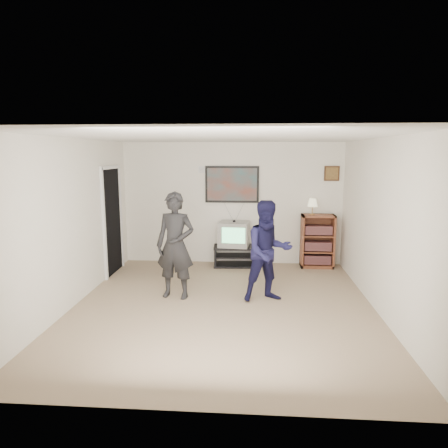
# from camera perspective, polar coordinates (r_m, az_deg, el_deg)

# --- Properties ---
(room_shell) EXTENTS (4.51, 5.00, 2.51)m
(room_shell) POSITION_cam_1_polar(r_m,az_deg,el_deg) (6.13, 0.10, 0.44)
(room_shell) COLOR #78604C
(room_shell) RESTS_ON ground
(media_stand) EXTENTS (0.86, 0.51, 0.42)m
(media_stand) POSITION_cam_1_polar(r_m,az_deg,el_deg) (8.19, 1.48, -4.58)
(media_stand) COLOR black
(media_stand) RESTS_ON room_shell
(crt_television) EXTENTS (0.64, 0.56, 0.50)m
(crt_television) POSITION_cam_1_polar(r_m,az_deg,el_deg) (8.08, 1.45, -1.43)
(crt_television) COLOR gray
(crt_television) RESTS_ON media_stand
(bookshelf) EXTENTS (0.65, 0.37, 1.07)m
(bookshelf) POSITION_cam_1_polar(r_m,az_deg,el_deg) (8.26, 13.19, -2.38)
(bookshelf) COLOR #552C19
(bookshelf) RESTS_ON room_shell
(table_lamp) EXTENTS (0.20, 0.20, 0.32)m
(table_lamp) POSITION_cam_1_polar(r_m,az_deg,el_deg) (8.12, 12.52, 2.43)
(table_lamp) COLOR beige
(table_lamp) RESTS_ON bookshelf
(person_tall) EXTENTS (0.67, 0.50, 1.69)m
(person_tall) POSITION_cam_1_polar(r_m,az_deg,el_deg) (6.33, -6.96, -3.07)
(person_tall) COLOR black
(person_tall) RESTS_ON room_shell
(person_short) EXTENTS (0.91, 0.80, 1.58)m
(person_short) POSITION_cam_1_polar(r_m,az_deg,el_deg) (6.19, 6.33, -3.91)
(person_short) COLOR #141335
(person_short) RESTS_ON room_shell
(controller_left) EXTENTS (0.08, 0.13, 0.04)m
(controller_left) POSITION_cam_1_polar(r_m,az_deg,el_deg) (6.50, -6.44, 0.63)
(controller_left) COLOR white
(controller_left) RESTS_ON person_tall
(controller_right) EXTENTS (0.08, 0.13, 0.04)m
(controller_right) POSITION_cam_1_polar(r_m,az_deg,el_deg) (6.38, 6.52, -1.28)
(controller_right) COLOR white
(controller_right) RESTS_ON person_short
(poster) EXTENTS (1.10, 0.03, 0.75)m
(poster) POSITION_cam_1_polar(r_m,az_deg,el_deg) (8.19, 1.15, 5.67)
(poster) COLOR black
(poster) RESTS_ON room_shell
(air_vent) EXTENTS (0.28, 0.02, 0.14)m
(air_vent) POSITION_cam_1_polar(r_m,az_deg,el_deg) (8.23, -2.70, 7.78)
(air_vent) COLOR white
(air_vent) RESTS_ON room_shell
(small_picture) EXTENTS (0.30, 0.03, 0.30)m
(small_picture) POSITION_cam_1_polar(r_m,az_deg,el_deg) (8.32, 15.15, 6.99)
(small_picture) COLOR #3B2612
(small_picture) RESTS_ON room_shell
(doorway) EXTENTS (0.03, 0.85, 2.00)m
(doorway) POSITION_cam_1_polar(r_m,az_deg,el_deg) (7.86, -15.71, 0.34)
(doorway) COLOR black
(doorway) RESTS_ON room_shell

